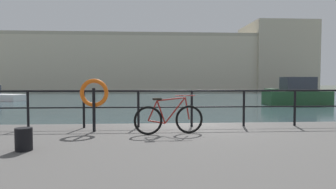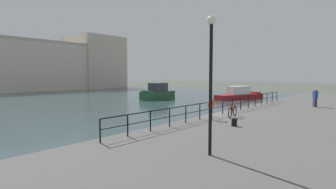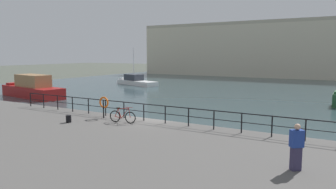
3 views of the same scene
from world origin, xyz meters
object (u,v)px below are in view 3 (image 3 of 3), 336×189
Objects in this scene: moored_cabin_cruiser at (136,81)px; parked_bicycle at (123,116)px; life_ring_stand at (104,103)px; moored_red_daysailer at (32,88)px; mooring_bollard at (69,119)px; harbor_building at (325,49)px; standing_person at (296,147)px.

moored_cabin_cruiser reaches higher than parked_bicycle.
moored_red_daysailer is at bearing 155.30° from life_ring_stand.
parked_bicycle is 4.00× the size of mooring_bollard.
moored_cabin_cruiser is (-25.58, -31.83, -5.44)m from harbor_building.
moored_red_daysailer is 22.56× the size of mooring_bollard.
moored_red_daysailer is 7.11× the size of life_ring_stand.
life_ring_stand reaches higher than mooring_bollard.
standing_person is (10.23, -3.13, 0.47)m from parked_bicycle.
life_ring_stand is at bearing 155.86° from parked_bicycle.
moored_red_daysailer is 22.30m from parked_bicycle.
moored_cabin_cruiser is 4.99× the size of parked_bicycle.
moored_cabin_cruiser is 31.74m from life_ring_stand.
mooring_bollard is 13.25m from standing_person.
life_ring_stand is (16.89, -26.84, 1.25)m from moored_cabin_cruiser.
parked_bicycle is at bearing 28.13° from mooring_bollard.
parked_bicycle is (18.84, -27.40, 0.67)m from moored_cabin_cruiser.
parked_bicycle is at bearing -16.02° from life_ring_stand.
harbor_building is at bearing -109.43° from moored_cabin_cruiser.
harbor_building is 62.61m from standing_person.
harbor_building is 6.91× the size of moored_red_daysailer.
standing_person is (29.07, -30.54, 1.14)m from moored_cabin_cruiser.
standing_person is (30.62, -12.18, 0.74)m from moored_red_daysailer.
harbor_building reaches higher than moored_cabin_cruiser.
moored_cabin_cruiser is 33.05m from mooring_bollard.
standing_person reaches higher than mooring_bollard.
moored_red_daysailer is at bearing -118.39° from harbor_building.
parked_bicycle is (20.39, -9.04, 0.27)m from moored_red_daysailer.
mooring_bollard is (15.94, -28.95, 0.50)m from moored_cabin_cruiser.
standing_person is at bearing 167.27° from moored_red_daysailer.
moored_red_daysailer is at bearing 147.96° from parked_bicycle.
parked_bicycle is 1.26× the size of life_ring_stand.
parked_bicycle reaches higher than mooring_bollard.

